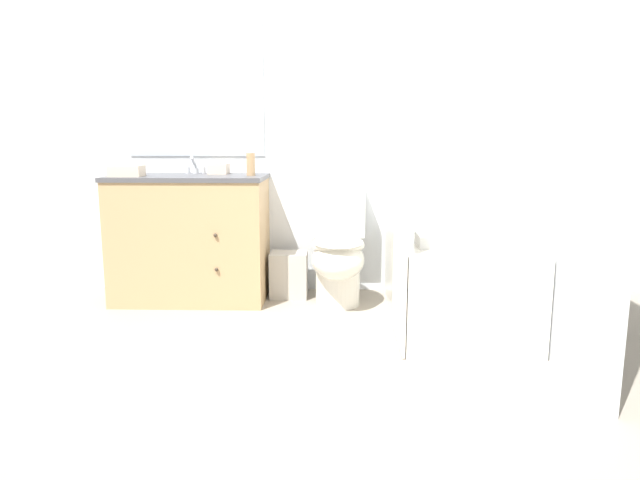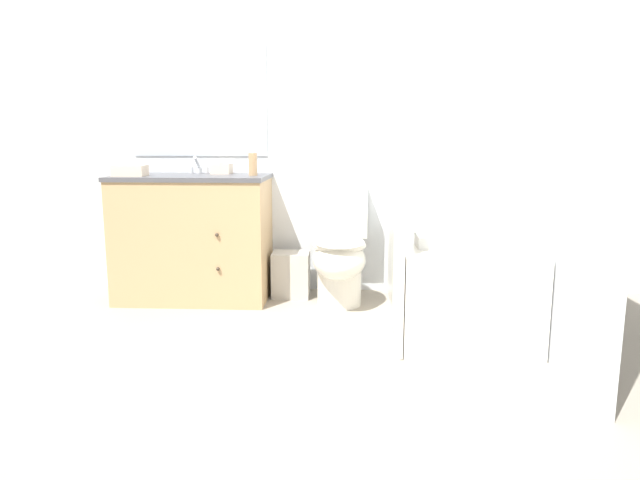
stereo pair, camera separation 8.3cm
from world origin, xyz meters
The scene contains 13 objects.
ground_plane centered at (0.00, 0.00, 0.00)m, with size 14.00×14.00×0.00m, color gray.
wall_back centered at (-0.01, 1.49, 1.25)m, with size 8.00×0.06×2.50m.
wall_right centered at (1.33, 0.73, 1.25)m, with size 0.05×2.46×2.50m.
vanity_cabinet centered at (-0.78, 1.19, 0.44)m, with size 1.04×0.58×0.86m.
sink_faucet centered at (-0.78, 1.38, 0.90)m, with size 0.14×0.12×0.12m.
toilet centered at (0.23, 1.11, 0.36)m, with size 0.38×0.69×0.78m.
bathtub centered at (0.94, 0.78, 0.27)m, with size 0.71×1.36×0.53m.
shower_curtain centered at (0.57, 0.39, 1.01)m, with size 0.01×0.57×2.02m.
wastebasket centered at (-0.11, 1.26, 0.16)m, with size 0.26×0.22×0.32m.
tissue_box centered at (-0.61, 1.34, 0.90)m, with size 0.13×0.15×0.10m.
soap_dispenser centered at (-0.35, 1.15, 0.94)m, with size 0.06×0.06×0.18m.
hand_towel_folded centered at (-1.16, 1.07, 0.90)m, with size 0.21×0.14×0.07m.
bath_towel_folded centered at (0.84, 0.44, 0.56)m, with size 0.35×0.22×0.06m.
Camera 2 is at (0.30, -2.65, 1.12)m, focal length 32.00 mm.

